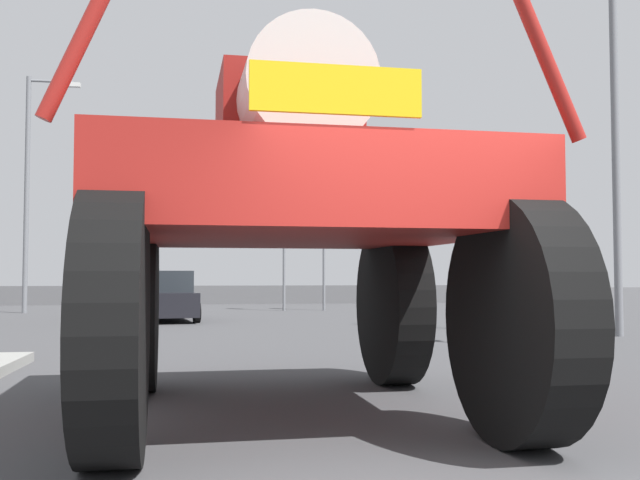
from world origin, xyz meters
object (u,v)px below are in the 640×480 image
at_px(streetlight_far_left, 31,182).
at_px(sedan_ahead, 163,297).
at_px(traffic_signal_near_right, 546,194).
at_px(streetlight_near_right, 620,111).
at_px(traffic_signal_far_right, 284,238).
at_px(traffic_signal_far_left, 323,245).
at_px(oversize_sprayer, 292,222).

bearing_deg(streetlight_far_left, sedan_ahead, -47.09).
bearing_deg(sedan_ahead, traffic_signal_near_right, -150.24).
height_order(sedan_ahead, traffic_signal_near_right, traffic_signal_near_right).
distance_m(streetlight_near_right, streetlight_far_left, 20.47).
distance_m(traffic_signal_far_right, streetlight_far_left, 9.73).
distance_m(traffic_signal_near_right, streetlight_far_left, 20.03).
bearing_deg(sedan_ahead, streetlight_near_right, -133.92).
bearing_deg(traffic_signal_far_left, streetlight_far_left, -177.89).
xyz_separation_m(oversize_sprayer, streetlight_far_left, (-7.12, 21.15, 2.98)).
relative_size(sedan_ahead, traffic_signal_far_right, 1.10).
xyz_separation_m(traffic_signal_far_left, streetlight_near_right, (4.61, -13.52, 2.57)).
distance_m(traffic_signal_near_right, traffic_signal_far_left, 15.81).
distance_m(traffic_signal_near_right, streetlight_near_right, 4.28).
xyz_separation_m(traffic_signal_far_left, streetlight_far_left, (-11.11, -0.41, 2.29)).
xyz_separation_m(sedan_ahead, traffic_signal_far_right, (4.39, 5.92, 2.15)).
distance_m(traffic_signal_far_left, traffic_signal_far_right, 1.62).
bearing_deg(streetlight_near_right, oversize_sprayer, -136.93).
xyz_separation_m(oversize_sprayer, traffic_signal_far_left, (3.98, 21.56, 0.70)).
relative_size(sedan_ahead, traffic_signal_far_left, 1.21).
height_order(oversize_sprayer, traffic_signal_far_right, oversize_sprayer).
relative_size(oversize_sprayer, sedan_ahead, 1.29).
bearing_deg(streetlight_far_left, traffic_signal_near_right, -50.13).
relative_size(traffic_signal_far_left, streetlight_far_left, 0.40).
bearing_deg(traffic_signal_near_right, streetlight_far_left, 129.87).
bearing_deg(traffic_signal_near_right, traffic_signal_far_right, 101.77).
distance_m(oversize_sprayer, streetlight_far_left, 22.51).
bearing_deg(traffic_signal_near_right, sedan_ahead, 128.03).
bearing_deg(sedan_ahead, traffic_signal_far_left, -53.56).
bearing_deg(oversize_sprayer, sedan_ahead, 5.49).
bearing_deg(streetlight_far_left, streetlight_near_right, -39.84).
distance_m(traffic_signal_far_left, streetlight_far_left, 11.35).
bearing_deg(sedan_ahead, streetlight_far_left, 34.64).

